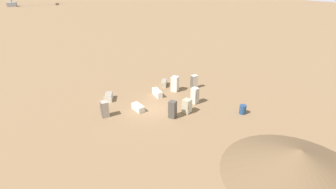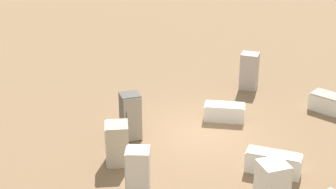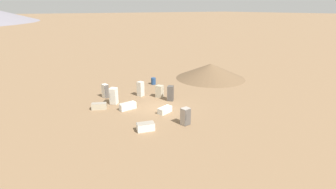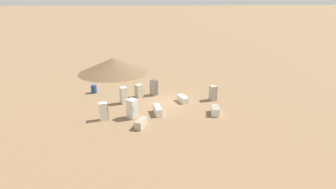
{
  "view_description": "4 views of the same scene",
  "coord_description": "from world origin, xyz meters",
  "px_view_note": "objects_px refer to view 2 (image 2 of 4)",
  "views": [
    {
      "loc": [
        22.77,
        -6.59,
        12.68
      ],
      "look_at": [
        0.77,
        1.38,
        1.82
      ],
      "focal_mm": 28.0,
      "sensor_mm": 36.0,
      "label": 1
    },
    {
      "loc": [
        -6.54,
        16.76,
        9.64
      ],
      "look_at": [
        0.87,
        0.98,
        1.8
      ],
      "focal_mm": 60.0,
      "sensor_mm": 36.0,
      "label": 2
    },
    {
      "loc": [
        -13.29,
        -22.0,
        10.03
      ],
      "look_at": [
        1.0,
        0.07,
        1.28
      ],
      "focal_mm": 28.0,
      "sensor_mm": 36.0,
      "label": 3
    },
    {
      "loc": [
        -25.56,
        3.63,
        10.12
      ],
      "look_at": [
        0.1,
        0.04,
        0.72
      ],
      "focal_mm": 28.0,
      "sensor_mm": 36.0,
      "label": 4
    }
  ],
  "objects_px": {
    "discarded_fridge_6": "(273,163)",
    "discarded_fridge_7": "(117,144)",
    "discarded_fridge_5": "(249,71)",
    "discarded_fridge_0": "(138,176)",
    "discarded_fridge_2": "(330,103)",
    "discarded_fridge_4": "(131,117)",
    "discarded_fridge_8": "(224,112)"
  },
  "relations": [
    {
      "from": "discarded_fridge_6",
      "to": "discarded_fridge_7",
      "type": "bearing_deg",
      "value": 102.91
    },
    {
      "from": "discarded_fridge_5",
      "to": "discarded_fridge_6",
      "type": "xyz_separation_m",
      "value": [
        -2.79,
        6.21,
        -0.42
      ]
    },
    {
      "from": "discarded_fridge_0",
      "to": "discarded_fridge_7",
      "type": "bearing_deg",
      "value": 22.38
    },
    {
      "from": "discarded_fridge_2",
      "to": "discarded_fridge_6",
      "type": "distance_m",
      "value": 5.4
    },
    {
      "from": "discarded_fridge_0",
      "to": "discarded_fridge_4",
      "type": "bearing_deg",
      "value": 9.02
    },
    {
      "from": "discarded_fridge_4",
      "to": "discarded_fridge_8",
      "type": "distance_m",
      "value": 3.79
    },
    {
      "from": "discarded_fridge_4",
      "to": "discarded_fridge_2",
      "type": "bearing_deg",
      "value": 177.45
    },
    {
      "from": "discarded_fridge_0",
      "to": "discarded_fridge_5",
      "type": "height_order",
      "value": "discarded_fridge_0"
    },
    {
      "from": "discarded_fridge_6",
      "to": "discarded_fridge_7",
      "type": "xyz_separation_m",
      "value": [
        4.79,
        1.56,
        0.35
      ]
    },
    {
      "from": "discarded_fridge_7",
      "to": "discarded_fridge_8",
      "type": "relative_size",
      "value": 0.87
    },
    {
      "from": "discarded_fridge_2",
      "to": "discarded_fridge_5",
      "type": "xyz_separation_m",
      "value": [
        3.59,
        -0.87,
        0.44
      ]
    },
    {
      "from": "discarded_fridge_4",
      "to": "discarded_fridge_8",
      "type": "xyz_separation_m",
      "value": [
        -2.51,
        -2.8,
        -0.54
      ]
    },
    {
      "from": "discarded_fridge_4",
      "to": "discarded_fridge_5",
      "type": "distance_m",
      "value": 6.55
    },
    {
      "from": "discarded_fridge_4",
      "to": "discarded_fridge_7",
      "type": "xyz_separation_m",
      "value": [
        -0.41,
        1.68,
        -0.14
      ]
    },
    {
      "from": "discarded_fridge_0",
      "to": "discarded_fridge_2",
      "type": "distance_m",
      "value": 9.41
    },
    {
      "from": "discarded_fridge_2",
      "to": "discarded_fridge_4",
      "type": "bearing_deg",
      "value": -33.89
    },
    {
      "from": "discarded_fridge_5",
      "to": "discarded_fridge_7",
      "type": "xyz_separation_m",
      "value": [
        2.0,
        7.77,
        -0.07
      ]
    },
    {
      "from": "discarded_fridge_7",
      "to": "discarded_fridge_8",
      "type": "distance_m",
      "value": 4.96
    },
    {
      "from": "discarded_fridge_2",
      "to": "discarded_fridge_7",
      "type": "bearing_deg",
      "value": -23.95
    },
    {
      "from": "discarded_fridge_6",
      "to": "discarded_fridge_8",
      "type": "height_order",
      "value": "discarded_fridge_6"
    },
    {
      "from": "discarded_fridge_7",
      "to": "discarded_fridge_8",
      "type": "xyz_separation_m",
      "value": [
        -2.1,
        -4.47,
        -0.4
      ]
    },
    {
      "from": "discarded_fridge_2",
      "to": "discarded_fridge_7",
      "type": "relative_size",
      "value": 1.15
    },
    {
      "from": "discarded_fridge_0",
      "to": "discarded_fridge_2",
      "type": "relative_size",
      "value": 1.06
    },
    {
      "from": "discarded_fridge_2",
      "to": "discarded_fridge_8",
      "type": "xyz_separation_m",
      "value": [
        3.49,
        2.43,
        -0.03
      ]
    },
    {
      "from": "discarded_fridge_5",
      "to": "discarded_fridge_0",
      "type": "bearing_deg",
      "value": -99.44
    },
    {
      "from": "discarded_fridge_7",
      "to": "discarded_fridge_0",
      "type": "bearing_deg",
      "value": -165.85
    },
    {
      "from": "discarded_fridge_4",
      "to": "discarded_fridge_8",
      "type": "relative_size",
      "value": 1.04
    },
    {
      "from": "discarded_fridge_4",
      "to": "discarded_fridge_5",
      "type": "relative_size",
      "value": 1.09
    },
    {
      "from": "discarded_fridge_4",
      "to": "discarded_fridge_6",
      "type": "xyz_separation_m",
      "value": [
        -5.2,
        0.12,
        -0.49
      ]
    },
    {
      "from": "discarded_fridge_5",
      "to": "discarded_fridge_4",
      "type": "bearing_deg",
      "value": -118.85
    },
    {
      "from": "discarded_fridge_0",
      "to": "discarded_fridge_7",
      "type": "relative_size",
      "value": 1.22
    },
    {
      "from": "discarded_fridge_8",
      "to": "discarded_fridge_0",
      "type": "bearing_deg",
      "value": 158.95
    }
  ]
}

